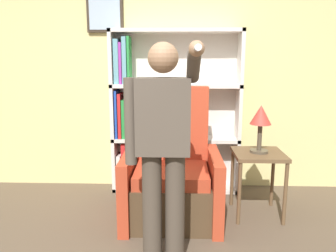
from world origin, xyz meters
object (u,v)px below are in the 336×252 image
armchair (172,178)px  person_standing (163,142)px  side_table (258,163)px  bookcase (162,115)px  table_lamp (261,119)px

armchair → person_standing: size_ratio=0.77×
armchair → side_table: bearing=4.0°
armchair → side_table: armchair is taller
bookcase → person_standing: bookcase is taller
armchair → table_lamp: size_ratio=2.75×
person_standing → table_lamp: person_standing is taller
table_lamp → person_standing: bearing=-138.3°
bookcase → side_table: size_ratio=2.89×
armchair → table_lamp: 1.04m
person_standing → bookcase: bearing=93.4°
armchair → person_standing: 0.93m
bookcase → person_standing: (0.09, -1.46, 0.03)m
person_standing → side_table: bearing=41.7°
armchair → table_lamp: bearing=4.0°
armchair → person_standing: bearing=-93.7°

